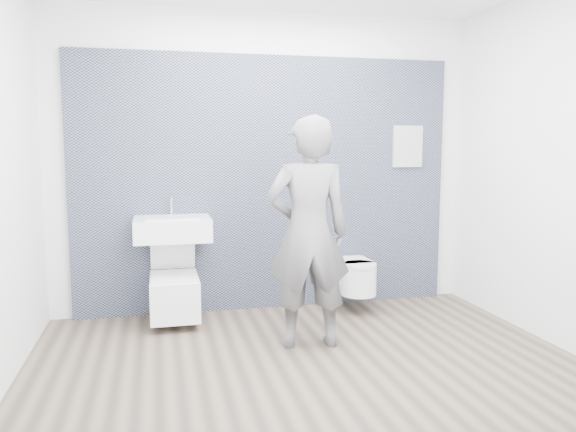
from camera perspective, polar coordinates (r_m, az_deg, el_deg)
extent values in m
plane|color=brown|center=(4.21, 1.93, -14.65)|extent=(4.00, 4.00, 0.00)
plane|color=silver|center=(5.37, -2.20, 5.40)|extent=(4.00, 0.00, 4.00)
plane|color=silver|center=(2.50, 11.10, 3.26)|extent=(4.00, 0.00, 4.00)
plane|color=silver|center=(4.84, 25.60, 4.52)|extent=(0.00, 3.00, 3.00)
cube|color=black|center=(5.57, -2.07, -9.17)|extent=(3.60, 0.06, 2.40)
cube|color=white|center=(5.02, -11.65, -1.29)|extent=(0.66, 0.49, 0.20)
cube|color=silver|center=(4.99, -11.67, -0.23)|extent=(0.46, 0.33, 0.03)
cylinder|color=silver|center=(5.18, -11.76, 0.99)|extent=(0.02, 0.02, 0.16)
cylinder|color=silver|center=(5.13, -11.77, 1.72)|extent=(0.02, 0.11, 0.02)
cylinder|color=silver|center=(5.27, -11.68, -2.70)|extent=(0.04, 0.04, 0.13)
cube|color=white|center=(5.08, -11.47, -7.99)|extent=(0.42, 0.60, 0.35)
cylinder|color=silver|center=(5.00, -11.49, -6.34)|extent=(0.30, 0.30, 0.03)
cube|color=white|center=(5.00, -11.50, -6.04)|extent=(0.40, 0.48, 0.02)
cube|color=white|center=(5.16, -11.63, -3.22)|extent=(0.40, 0.20, 0.41)
cube|color=silver|center=(5.38, -11.52, -8.63)|extent=(0.11, 0.06, 0.08)
cube|color=white|center=(5.48, 6.50, -6.04)|extent=(0.33, 0.38, 0.27)
cylinder|color=white|center=(5.31, 7.20, -6.50)|extent=(0.33, 0.33, 0.27)
cube|color=white|center=(5.42, 6.62, -4.55)|extent=(0.31, 0.36, 0.03)
cylinder|color=white|center=(5.26, 7.30, -4.94)|extent=(0.31, 0.31, 0.03)
cube|color=silver|center=(5.65, 5.93, -6.64)|extent=(0.09, 0.06, 0.08)
cube|color=white|center=(5.95, 11.66, -8.23)|extent=(0.31, 0.03, 0.41)
imported|color=#5B5B5F|center=(4.33, 2.07, -1.73)|extent=(0.69, 0.48, 1.79)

